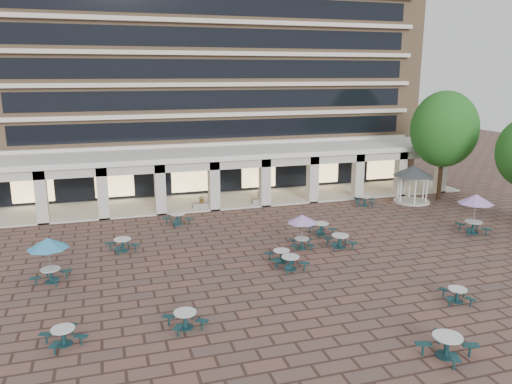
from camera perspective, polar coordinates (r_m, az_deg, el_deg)
The scene contains 21 objects.
ground at distance 29.33m, azimuth 4.59°, elevation -7.90°, with size 120.00×120.00×0.00m, color brown.
apartment_building at distance 51.87m, azimuth -5.89°, elevation 15.53°, with size 40.00×15.50×25.20m.
retail_arcade at distance 42.13m, azimuth -2.73°, elevation 2.96°, with size 42.00×6.60×4.40m.
picnic_table_0 at distance 22.19m, azimuth -21.16°, elevation -14.98°, with size 1.94×1.94×0.71m.
picnic_table_1 at distance 22.19m, azimuth -8.09°, elevation -14.10°, with size 1.91×1.91×0.74m.
picnic_table_2 at distance 21.32m, azimuth 20.98°, elevation -15.92°, with size 2.37×2.37×0.86m.
picnic_table_3 at distance 26.09m, azimuth 22.01°, elevation -10.74°, with size 1.82×1.82×0.67m.
picnic_table_4 at distance 27.89m, azimuth -22.69°, elevation -5.61°, with size 2.09×2.09×2.41m.
picnic_table_5 at distance 28.00m, azimuth 3.95°, elevation -7.94°, with size 1.98×1.98×0.77m.
picnic_table_6 at distance 30.81m, azimuth 5.31°, elevation -3.22°, with size 1.89×1.89×2.18m.
picnic_table_7 at distance 31.75m, azimuth 9.58°, elevation -5.43°, with size 1.95×1.95×0.81m.
picnic_table_8 at distance 31.77m, azimuth -15.00°, elevation -5.73°, with size 2.13×2.13×0.79m.
picnic_table_9 at distance 34.12m, azimuth 7.45°, elevation -4.05°, with size 1.94×1.94×0.78m.
picnic_table_10 at distance 29.04m, azimuth 2.93°, elevation -7.19°, with size 1.73×1.73×0.72m.
picnic_table_11 at distance 36.62m, azimuth 23.83°, elevation -0.89°, with size 2.36×2.36×2.72m.
picnic_table_12 at distance 36.43m, azimuth -8.94°, elevation -2.94°, with size 2.20×2.20×0.81m.
picnic_table_13 at distance 41.96m, azimuth 12.32°, elevation -0.90°, with size 2.23×2.23×0.82m.
gazebo at distance 43.76m, azimuth 17.53°, elevation 1.87°, with size 3.35×3.35×3.12m.
tree_east_c at distance 45.04m, azimuth 20.72°, elevation 6.72°, with size 5.56×5.56×9.27m.
planter_left at distance 40.24m, azimuth -6.19°, elevation -1.37°, with size 1.50×0.60×1.15m.
planter_right at distance 41.37m, azimuth 0.52°, elevation -0.69°, with size 1.50×0.86×1.32m.
Camera 1 is at (-10.18, -25.36, 10.65)m, focal length 35.00 mm.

